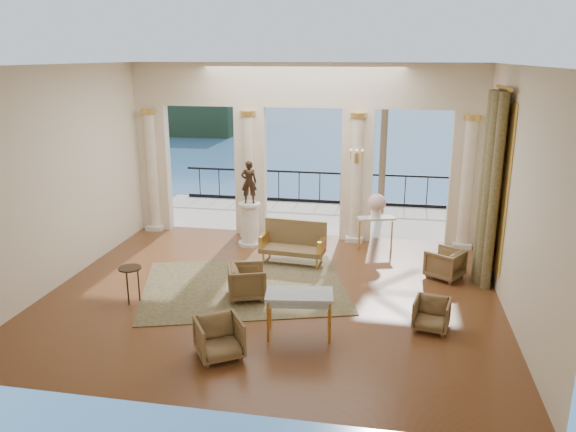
% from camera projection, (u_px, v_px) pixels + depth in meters
% --- Properties ---
extents(floor, '(9.00, 9.00, 0.00)m').
position_uv_depth(floor, '(273.00, 293.00, 11.45)').
color(floor, '#442412').
rests_on(floor, ground).
extents(room_walls, '(9.00, 9.00, 9.00)m').
position_uv_depth(room_walls, '(258.00, 164.00, 9.60)').
color(room_walls, white).
rests_on(room_walls, ground).
extents(arcade, '(9.00, 0.56, 4.50)m').
position_uv_depth(arcade, '(303.00, 140.00, 14.34)').
color(arcade, beige).
rests_on(arcade, ground).
extents(terrace, '(10.00, 3.60, 0.10)m').
position_uv_depth(terrace, '(313.00, 217.00, 16.94)').
color(terrace, '#A59B89').
rests_on(terrace, ground).
extents(balustrade, '(9.00, 0.06, 1.03)m').
position_uv_depth(balustrade, '(320.00, 190.00, 18.33)').
color(balustrade, black).
rests_on(balustrade, terrace).
extents(palm_tree, '(2.00, 2.00, 4.50)m').
position_uv_depth(palm_tree, '(387.00, 76.00, 16.20)').
color(palm_tree, '#4C3823').
rests_on(palm_tree, terrace).
extents(headland, '(22.00, 18.00, 6.00)m').
position_uv_depth(headland, '(174.00, 108.00, 83.67)').
color(headland, black).
rests_on(headland, sea).
extents(sea, '(160.00, 160.00, 0.00)m').
position_uv_depth(sea, '(373.00, 144.00, 69.80)').
color(sea, navy).
rests_on(sea, ground).
extents(curtain, '(0.33, 1.40, 4.09)m').
position_uv_depth(curtain, '(490.00, 189.00, 11.56)').
color(curtain, brown).
rests_on(curtain, ground).
extents(window_frame, '(0.04, 1.60, 3.40)m').
position_uv_depth(window_frame, '(500.00, 185.00, 11.50)').
color(window_frame, gold).
rests_on(window_frame, room_walls).
extents(wall_sconce, '(0.30, 0.11, 0.33)m').
position_uv_depth(wall_sconce, '(357.00, 157.00, 13.90)').
color(wall_sconce, gold).
rests_on(wall_sconce, arcade).
extents(rug, '(4.90, 4.30, 0.02)m').
position_uv_depth(rug, '(244.00, 286.00, 11.74)').
color(rug, '#32361C').
rests_on(rug, ground).
extents(armchair_a, '(0.93, 0.92, 0.71)m').
position_uv_depth(armchair_a, '(219.00, 336.00, 8.94)').
color(armchair_a, '#4A3B1E').
rests_on(armchair_a, ground).
extents(armchair_b, '(0.70, 0.67, 0.62)m').
position_uv_depth(armchair_b, '(432.00, 313.00, 9.86)').
color(armchair_b, '#4A3B1E').
rests_on(armchair_b, ground).
extents(armchair_c, '(0.91, 0.92, 0.71)m').
position_uv_depth(armchair_c, '(445.00, 262.00, 12.14)').
color(armchair_c, '#4A3B1E').
rests_on(armchair_c, ground).
extents(armchair_d, '(0.87, 0.89, 0.74)m').
position_uv_depth(armchair_d, '(247.00, 280.00, 11.13)').
color(armchair_d, '#4A3B1E').
rests_on(armchair_d, ground).
extents(settee, '(1.53, 0.76, 0.98)m').
position_uv_depth(settee, '(294.00, 242.00, 13.03)').
color(settee, '#4A3B1E').
rests_on(settee, ground).
extents(game_table, '(1.22, 0.78, 0.78)m').
position_uv_depth(game_table, '(299.00, 297.00, 9.55)').
color(game_table, '#99B1C1').
rests_on(game_table, ground).
extents(pedestal, '(0.60, 0.60, 1.10)m').
position_uv_depth(pedestal, '(250.00, 225.00, 14.21)').
color(pedestal, silver).
rests_on(pedestal, ground).
extents(statue, '(0.45, 0.35, 1.07)m').
position_uv_depth(statue, '(249.00, 182.00, 13.91)').
color(statue, '#2F2015').
rests_on(statue, pedestal).
extents(console_table, '(0.95, 0.60, 0.84)m').
position_uv_depth(console_table, '(376.00, 223.00, 13.79)').
color(console_table, silver).
rests_on(console_table, ground).
extents(urn, '(0.44, 0.44, 0.59)m').
position_uv_depth(urn, '(377.00, 204.00, 13.66)').
color(urn, white).
rests_on(urn, console_table).
extents(side_table, '(0.44, 0.44, 0.72)m').
position_uv_depth(side_table, '(130.00, 272.00, 10.87)').
color(side_table, black).
rests_on(side_table, ground).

